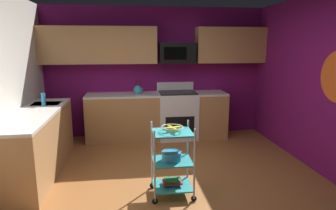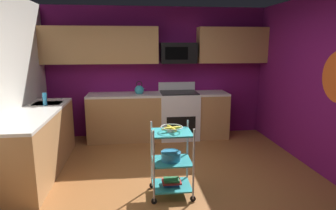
{
  "view_description": "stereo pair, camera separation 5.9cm",
  "coord_description": "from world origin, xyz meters",
  "views": [
    {
      "loc": [
        -0.54,
        -3.55,
        1.87
      ],
      "look_at": [
        -0.02,
        0.34,
        1.05
      ],
      "focal_mm": 31.18,
      "sensor_mm": 36.0,
      "label": 1
    },
    {
      "loc": [
        -0.48,
        -3.56,
        1.87
      ],
      "look_at": [
        -0.02,
        0.34,
        1.05
      ],
      "focal_mm": 31.18,
      "sensor_mm": 36.0,
      "label": 2
    }
  ],
  "objects": [
    {
      "name": "oven_range",
      "position": [
        0.41,
        2.1,
        0.48
      ],
      "size": [
        0.76,
        0.65,
        1.1
      ],
      "color": "white",
      "rests_on": "ground"
    },
    {
      "name": "dish_soap_bottle",
      "position": [
        -1.89,
        1.17,
        1.02
      ],
      "size": [
        0.06,
        0.06,
        0.2
      ],
      "primitive_type": "cylinder",
      "color": "#2D8CBF",
      "rests_on": "counter_run"
    },
    {
      "name": "upper_cabinets",
      "position": [
        -0.09,
        2.23,
        1.85
      ],
      "size": [
        4.4,
        0.33,
        0.7
      ],
      "color": "#B27F4C"
    },
    {
      "name": "mixing_bowl_large",
      "position": [
        -0.05,
        -0.19,
        0.52
      ],
      "size": [
        0.25,
        0.25,
        0.11
      ],
      "color": "#338CBF",
      "rests_on": "rolling_cart"
    },
    {
      "name": "wall_back",
      "position": [
        0.0,
        2.43,
        1.3
      ],
      "size": [
        4.52,
        0.06,
        2.6
      ],
      "primitive_type": "cube",
      "color": "#6B1156",
      "rests_on": "ground"
    },
    {
      "name": "counter_run",
      "position": [
        -0.84,
        1.49,
        0.46
      ],
      "size": [
        3.58,
        2.76,
        0.92
      ],
      "color": "#B27F4C",
      "rests_on": "ground"
    },
    {
      "name": "floor",
      "position": [
        0.0,
        0.0,
        -0.02
      ],
      "size": [
        4.4,
        4.8,
        0.04
      ],
      "primitive_type": "cube",
      "color": "#995B2D",
      "rests_on": "ground"
    },
    {
      "name": "fruit_bowl",
      "position": [
        -0.04,
        -0.19,
        0.88
      ],
      "size": [
        0.27,
        0.27,
        0.07
      ],
      "color": "silver",
      "rests_on": "rolling_cart"
    },
    {
      "name": "microwave",
      "position": [
        0.41,
        2.21,
        1.7
      ],
      "size": [
        0.7,
        0.39,
        0.4
      ],
      "color": "black"
    },
    {
      "name": "kettle",
      "position": [
        -0.38,
        2.1,
        1.0
      ],
      "size": [
        0.21,
        0.18,
        0.26
      ],
      "color": "teal",
      "rests_on": "counter_run"
    },
    {
      "name": "book_stack",
      "position": [
        -0.04,
        -0.19,
        0.17
      ],
      "size": [
        0.24,
        0.18,
        0.08
      ],
      "color": "#1E4C8C",
      "rests_on": "rolling_cart"
    },
    {
      "name": "rolling_cart",
      "position": [
        -0.04,
        -0.19,
        0.45
      ],
      "size": [
        0.54,
        0.42,
        0.91
      ],
      "color": "silver",
      "rests_on": "ground"
    }
  ]
}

